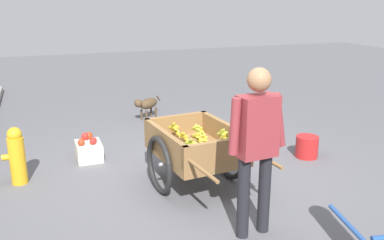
# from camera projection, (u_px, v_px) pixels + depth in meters

# --- Properties ---
(ground_plane) EXTENTS (24.00, 24.00, 0.00)m
(ground_plane) POSITION_uv_depth(u_px,v_px,m) (190.00, 181.00, 4.93)
(ground_plane) COLOR #56565B
(fruit_cart) EXTENTS (1.72, 1.00, 0.72)m
(fruit_cart) POSITION_uv_depth(u_px,v_px,m) (195.00, 148.00, 4.71)
(fruit_cart) COLOR olive
(fruit_cart) RESTS_ON ground
(vendor_person) EXTENTS (0.23, 0.57, 1.51)m
(vendor_person) POSITION_uv_depth(u_px,v_px,m) (256.00, 140.00, 3.60)
(vendor_person) COLOR black
(vendor_person) RESTS_ON ground
(dog) EXTENTS (0.44, 0.56, 0.40)m
(dog) POSITION_uv_depth(u_px,v_px,m) (147.00, 104.00, 7.34)
(dog) COLOR #4C3823
(dog) RESTS_ON ground
(fire_hydrant) EXTENTS (0.25, 0.25, 0.67)m
(fire_hydrant) POSITION_uv_depth(u_px,v_px,m) (17.00, 156.00, 4.78)
(fire_hydrant) COLOR gold
(fire_hydrant) RESTS_ON ground
(plastic_bucket) EXTENTS (0.30, 0.30, 0.29)m
(plastic_bucket) POSITION_uv_depth(u_px,v_px,m) (307.00, 147.00, 5.63)
(plastic_bucket) COLOR #B21E1E
(plastic_bucket) RESTS_ON ground
(apple_crate) EXTENTS (0.44, 0.32, 0.32)m
(apple_crate) POSITION_uv_depth(u_px,v_px,m) (89.00, 150.00, 5.56)
(apple_crate) COLOR beige
(apple_crate) RESTS_ON ground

